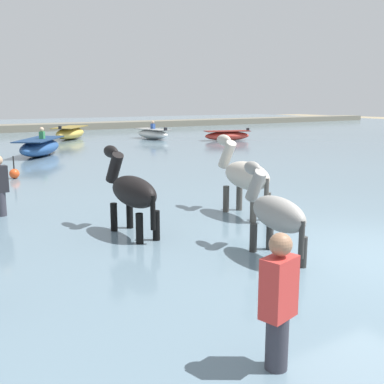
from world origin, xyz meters
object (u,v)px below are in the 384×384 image
(person_wading_close, at_px, (0,193))
(person_onlooker_left, at_px, (278,318))
(horse_flank_grey, at_px, (275,216))
(boat_near_port, at_px, (40,147))
(boat_near_starboard, at_px, (227,136))
(channel_buoy, at_px, (14,173))
(horse_trailing_black, at_px, (132,194))
(horse_lead_pinto, at_px, (244,177))
(boat_distant_west, at_px, (153,134))
(boat_far_inshore, at_px, (70,133))

(person_wading_close, bearing_deg, person_onlooker_left, -83.04)
(horse_flank_grey, xyz_separation_m, boat_near_port, (0.68, 15.02, -0.29))
(boat_near_port, distance_m, boat_near_starboard, 11.23)
(person_onlooker_left, height_order, channel_buoy, person_onlooker_left)
(horse_trailing_black, bearing_deg, person_wading_close, 121.75)
(horse_lead_pinto, bearing_deg, boat_near_starboard, 53.67)
(person_onlooker_left, distance_m, channel_buoy, 11.72)
(boat_near_starboard, bearing_deg, boat_distant_west, 132.66)
(person_onlooker_left, bearing_deg, boat_far_inshore, 75.17)
(person_wading_close, relative_size, channel_buoy, 2.41)
(boat_far_inshore, distance_m, boat_near_starboard, 9.38)
(boat_distant_west, height_order, channel_buoy, boat_distant_west)
(channel_buoy, bearing_deg, boat_far_inshore, 64.75)
(horse_lead_pinto, height_order, boat_distant_west, horse_lead_pinto)
(boat_near_port, xyz_separation_m, channel_buoy, (-2.28, -5.49, -0.20))
(horse_trailing_black, height_order, person_wading_close, horse_trailing_black)
(horse_flank_grey, xyz_separation_m, boat_far_inshore, (4.53, 22.51, -0.28))
(horse_lead_pinto, xyz_separation_m, boat_distant_west, (7.44, 17.64, -0.47))
(horse_flank_grey, bearing_deg, horse_lead_pinto, 60.58)
(channel_buoy, bearing_deg, horse_flank_grey, -80.50)
(horse_trailing_black, bearing_deg, boat_far_inshore, 74.12)
(horse_lead_pinto, distance_m, boat_near_starboard, 17.76)
(person_wading_close, bearing_deg, horse_lead_pinto, -32.35)
(horse_lead_pinto, bearing_deg, boat_near_port, 92.72)
(horse_lead_pinto, xyz_separation_m, boat_far_inshore, (3.24, 20.22, -0.42))
(horse_lead_pinto, distance_m, horse_flank_grey, 2.63)
(boat_distant_west, distance_m, boat_near_starboard, 4.54)
(horse_flank_grey, height_order, boat_distant_west, horse_flank_grey)
(boat_far_inshore, height_order, channel_buoy, boat_far_inshore)
(horse_trailing_black, relative_size, horse_flank_grey, 1.08)
(boat_near_starboard, bearing_deg, person_onlooker_left, -126.35)
(boat_near_port, bearing_deg, channel_buoy, -112.54)
(channel_buoy, bearing_deg, boat_near_port, 67.46)
(horse_trailing_black, height_order, boat_near_starboard, horse_trailing_black)
(boat_far_inshore, height_order, boat_near_port, boat_near_port)
(boat_far_inshore, xyz_separation_m, person_onlooker_left, (-6.54, -24.69, 0.11))
(boat_near_starboard, distance_m, person_onlooker_left, 23.31)
(horse_trailing_black, height_order, person_onlooker_left, horse_trailing_black)
(horse_lead_pinto, bearing_deg, channel_buoy, 111.72)
(boat_near_starboard, relative_size, person_wading_close, 1.74)
(boat_distant_west, bearing_deg, boat_near_port, -148.61)
(horse_lead_pinto, height_order, person_wading_close, horse_lead_pinto)
(person_onlooker_left, bearing_deg, horse_trailing_black, 80.10)
(person_wading_close, height_order, channel_buoy, person_wading_close)
(boat_near_port, xyz_separation_m, boat_near_starboard, (11.12, 1.58, -0.08))
(horse_flank_grey, height_order, person_wading_close, horse_flank_grey)
(boat_near_port, bearing_deg, boat_near_starboard, 8.06)
(boat_far_inshore, bearing_deg, channel_buoy, -115.25)
(boat_far_inshore, height_order, boat_distant_west, boat_distant_west)
(boat_near_port, xyz_separation_m, person_onlooker_left, (-2.69, -17.20, 0.12))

